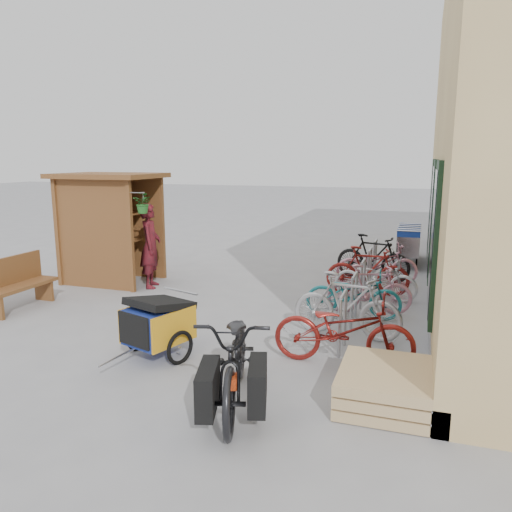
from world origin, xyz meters
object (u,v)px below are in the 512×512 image
(bike_6, at_px, (377,264))
(kiosk, at_px, (107,212))
(bike_1, at_px, (347,305))
(bike_4, at_px, (375,278))
(bike_0, at_px, (344,330))
(cargo_bike, at_px, (237,358))
(bench, at_px, (16,283))
(bike_3, at_px, (370,290))
(shopping_carts, at_px, (409,240))
(child_trailer, at_px, (158,322))
(person_kiosk, at_px, (150,246))
(bike_7, at_px, (373,257))
(bike_5, at_px, (368,271))
(bike_2, at_px, (353,294))
(pallet_stack, at_px, (385,386))

(bike_6, bearing_deg, kiosk, 90.72)
(bike_1, bearing_deg, bike_6, 4.95)
(bike_4, bearing_deg, bike_0, -175.79)
(kiosk, height_order, cargo_bike, kiosk)
(bench, distance_m, bike_6, 7.23)
(bench, bearing_deg, cargo_bike, -21.58)
(bike_3, bearing_deg, shopping_carts, -18.14)
(child_trailer, bearing_deg, bike_0, 30.06)
(bike_6, bearing_deg, cargo_bike, 155.93)
(cargo_bike, xyz_separation_m, person_kiosk, (-3.57, 4.29, 0.34))
(bike_1, height_order, bike_7, bike_7)
(shopping_carts, relative_size, bike_6, 1.29)
(bench, xyz_separation_m, bike_7, (5.96, 4.34, 0.03))
(person_kiosk, distance_m, bike_5, 4.54)
(bike_2, bearing_deg, pallet_stack, -170.21)
(bike_4, bearing_deg, bike_5, 38.83)
(bike_1, relative_size, bike_4, 1.05)
(bike_0, bearing_deg, bike_2, 1.61)
(bench, distance_m, shopping_carts, 9.35)
(shopping_carts, distance_m, bike_3, 4.83)
(bike_2, xyz_separation_m, bike_6, (0.17, 2.48, 0.03))
(bench, relative_size, bike_6, 0.87)
(kiosk, distance_m, bike_1, 5.95)
(bike_1, bearing_deg, kiosk, 78.58)
(kiosk, relative_size, bike_4, 1.55)
(shopping_carts, distance_m, bike_1, 6.15)
(bike_0, height_order, bike_7, bike_7)
(pallet_stack, xyz_separation_m, bike_2, (-0.76, 2.97, 0.22))
(shopping_carts, relative_size, bike_7, 1.32)
(bike_0, relative_size, bike_3, 1.26)
(bike_6, bearing_deg, bike_4, 169.15)
(cargo_bike, relative_size, bike_7, 1.32)
(person_kiosk, bearing_deg, kiosk, 63.21)
(cargo_bike, distance_m, person_kiosk, 5.59)
(bike_5, relative_size, bike_6, 0.94)
(bike_2, bearing_deg, bike_3, -40.77)
(kiosk, bearing_deg, bench, -99.84)
(shopping_carts, bearing_deg, person_kiosk, -139.66)
(bench, bearing_deg, pallet_stack, -12.24)
(kiosk, xyz_separation_m, bench, (-0.40, -2.31, -1.06))
(person_kiosk, bearing_deg, bike_1, -131.57)
(bike_7, bearing_deg, shopping_carts, -3.53)
(bike_0, bearing_deg, kiosk, 60.22)
(bike_1, height_order, bike_5, bike_1)
(kiosk, relative_size, bike_1, 1.47)
(bike_7, bearing_deg, kiosk, 124.45)
(person_kiosk, xyz_separation_m, bike_6, (4.56, 1.71, -0.43))
(pallet_stack, bearing_deg, bike_7, 96.93)
(kiosk, bearing_deg, bike_4, 4.00)
(child_trailer, relative_size, bike_2, 0.95)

